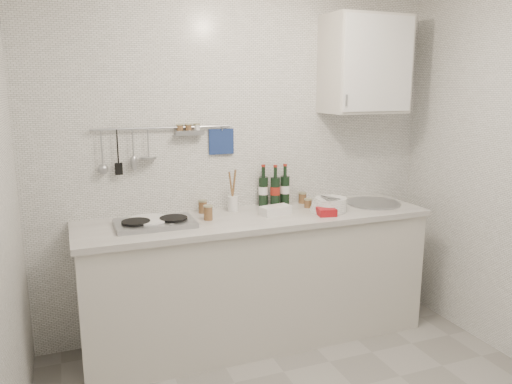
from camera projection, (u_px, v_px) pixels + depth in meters
back_wall at (242, 162)px, 3.65m from camera, size 3.00×0.02×2.50m
counter at (257, 282)px, 3.55m from camera, size 2.44×0.64×0.96m
wall_rail at (160, 142)px, 3.37m from camera, size 0.98×0.09×0.34m
wall_cabinet at (365, 65)px, 3.66m from camera, size 0.60×0.38×0.70m
plate_stack_hob at (147, 222)px, 3.21m from camera, size 0.29×0.28×0.04m
plate_stack_sink at (329, 205)px, 3.57m from camera, size 0.28×0.27×0.10m
wine_bottles at (275, 186)px, 3.69m from camera, size 0.24×0.12×0.31m
butter_dish at (276, 210)px, 3.46m from camera, size 0.22×0.14×0.06m
strawberry_punnet at (326, 212)px, 3.45m from camera, size 0.14×0.14×0.05m
utensil_crock at (233, 202)px, 3.55m from camera, size 0.07×0.07×0.30m
jar_a at (203, 206)px, 3.51m from camera, size 0.06×0.06×0.09m
jar_b at (302, 198)px, 3.81m from camera, size 0.06×0.06×0.08m
jar_c at (308, 203)px, 3.67m from camera, size 0.06×0.06×0.07m
jar_d at (208, 212)px, 3.32m from camera, size 0.06×0.06×0.10m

